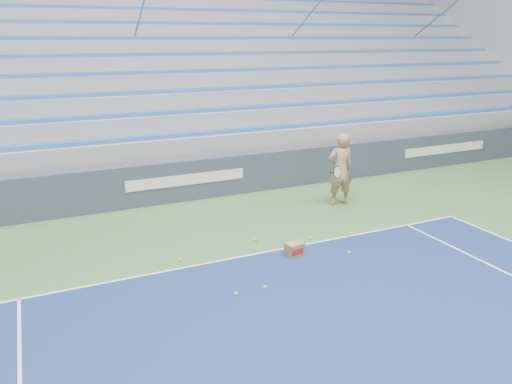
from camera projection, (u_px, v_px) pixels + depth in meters
sponsor_barrier at (185, 180)px, 13.27m from camera, size 30.00×0.32×1.10m
bleachers at (136, 91)px, 17.68m from camera, size 31.00×9.15×7.30m
tennis_player at (340, 169)px, 12.80m from camera, size 0.98×0.89×1.89m
ball_box at (295, 249)px, 9.99m from camera, size 0.39×0.33×0.26m
tennis_ball_0 at (310, 238)px, 10.81m from camera, size 0.07×0.07×0.07m
tennis_ball_1 at (350, 233)px, 11.04m from camera, size 0.07×0.07×0.07m
tennis_ball_2 at (265, 287)px, 8.67m from camera, size 0.07×0.07×0.07m
tennis_ball_3 at (255, 240)px, 10.70m from camera, size 0.07×0.07×0.07m
tennis_ball_4 at (180, 260)px, 9.73m from camera, size 0.07×0.07×0.07m
tennis_ball_5 at (349, 253)px, 10.06m from camera, size 0.07×0.07×0.07m
tennis_ball_6 at (236, 294)px, 8.45m from camera, size 0.07×0.07×0.07m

